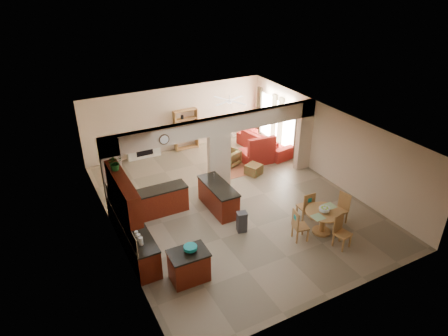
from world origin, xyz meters
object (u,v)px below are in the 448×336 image
kitchen_island (189,266)px  sofa (265,142)px  dining_table (323,218)px  armchair (230,157)px

kitchen_island → sofa: size_ratio=0.38×
dining_table → armchair: (-0.32, 5.31, -0.18)m
kitchen_island → armchair: (4.07, 5.28, -0.12)m
sofa → armchair: (-2.01, -0.49, -0.07)m
kitchen_island → dining_table: size_ratio=0.92×
sofa → armchair: size_ratio=3.79×
dining_table → armchair: bearing=93.4°
dining_table → sofa: sofa is taller
sofa → kitchen_island: bearing=123.6°
kitchen_island → dining_table: 4.39m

